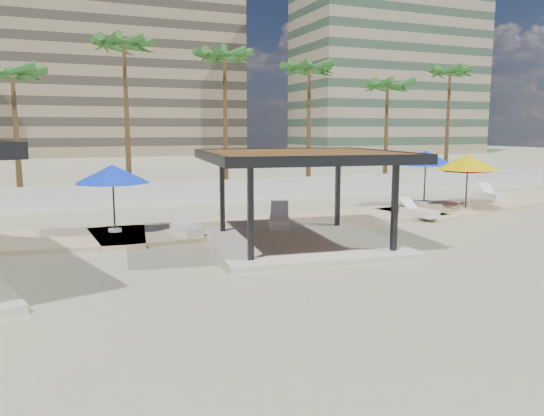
{
  "coord_description": "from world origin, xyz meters",
  "views": [
    {
      "loc": [
        -7.22,
        -14.14,
        4.16
      ],
      "look_at": [
        -0.1,
        3.11,
        1.4
      ],
      "focal_mm": 35.0,
      "sensor_mm": 36.0,
      "label": 1
    }
  ],
  "objects": [
    {
      "name": "lounger_d",
      "position": [
        16.31,
        9.25,
        0.38
      ],
      "size": [
        1.28,
        2.34,
        0.84
      ],
      "rotation": [
        0.0,
        0.0,
        1.3
      ],
      "color": "white",
      "rests_on": "promenade"
    },
    {
      "name": "ground",
      "position": [
        0.0,
        0.0,
        0.0
      ],
      "size": [
        200.0,
        200.0,
        0.0
      ],
      "primitive_type": "plane",
      "color": "tan",
      "rests_on": "ground"
    },
    {
      "name": "palm_c",
      "position": [
        -9.0,
        18.1,
        6.92
      ],
      "size": [
        3.0,
        3.0,
        8.01
      ],
      "color": "brown",
      "rests_on": "ground"
    },
    {
      "name": "palm_d",
      "position": [
        -3.0,
        18.9,
        8.76
      ],
      "size": [
        3.0,
        3.0,
        9.97
      ],
      "color": "brown",
      "rests_on": "ground"
    },
    {
      "name": "umbrella_d",
      "position": [
        11.4,
        9.2,
        2.65
      ],
      "size": [
        3.78,
        3.78,
        2.88
      ],
      "rotation": [
        0.0,
        0.0,
        -0.19
      ],
      "color": "beige",
      "rests_on": "promenade"
    },
    {
      "name": "building_mid",
      "position": [
        4.0,
        78.0,
        14.27
      ],
      "size": [
        38.0,
        16.0,
        30.4
      ],
      "color": "#847259",
      "rests_on": "ground"
    },
    {
      "name": "umbrella_e",
      "position": [
        11.76,
        6.42,
        2.56
      ],
      "size": [
        3.54,
        3.54,
        2.77
      ],
      "rotation": [
        0.0,
        0.0,
        -0.15
      ],
      "color": "beige",
      "rests_on": "promenade"
    },
    {
      "name": "umbrella_f",
      "position": [
        -5.12,
        7.24,
        2.45
      ],
      "size": [
        3.77,
        3.77,
        2.64
      ],
      "rotation": [
        0.0,
        0.0,
        0.33
      ],
      "color": "beige",
      "rests_on": "promenade"
    },
    {
      "name": "pavilion_central",
      "position": [
        0.94,
        2.93,
        2.04
      ],
      "size": [
        7.49,
        7.49,
        3.41
      ],
      "rotation": [
        0.0,
        0.0,
        -0.12
      ],
      "color": "beige",
      "rests_on": "ground"
    },
    {
      "name": "lounger_b",
      "position": [
        1.36,
        5.85,
        0.4
      ],
      "size": [
        1.71,
        2.55,
        0.92
      ],
      "rotation": [
        0.0,
        0.0,
        1.15
      ],
      "color": "white",
      "rests_on": "promenade"
    },
    {
      "name": "palm_f",
      "position": [
        9.0,
        18.6,
        7.9
      ],
      "size": [
        3.0,
        3.0,
        9.05
      ],
      "color": "brown",
      "rests_on": "ground"
    },
    {
      "name": "palm_e",
      "position": [
        3.0,
        18.4,
        8.36
      ],
      "size": [
        3.0,
        3.0,
        9.54
      ],
      "color": "brown",
      "rests_on": "ground"
    },
    {
      "name": "promenade",
      "position": [
        2.0,
        7.67,
        0.06
      ],
      "size": [
        44.45,
        7.97,
        0.24
      ],
      "color": "#C6B284",
      "rests_on": "ground"
    },
    {
      "name": "palm_h",
      "position": [
        21.0,
        18.8,
        8.18
      ],
      "size": [
        3.0,
        3.0,
        9.34
      ],
      "color": "brown",
      "rests_on": "ground"
    },
    {
      "name": "lounger_c",
      "position": [
        8.43,
        5.85,
        0.37
      ],
      "size": [
        0.91,
        2.15,
        0.79
      ],
      "rotation": [
        0.0,
        0.0,
        1.69
      ],
      "color": "white",
      "rests_on": "promenade"
    },
    {
      "name": "palm_g",
      "position": [
        15.0,
        18.2,
        6.98
      ],
      "size": [
        3.0,
        3.0,
        8.07
      ],
      "color": "brown",
      "rests_on": "ground"
    },
    {
      "name": "boundary_wall",
      "position": [
        0.0,
        16.0,
        0.6
      ],
      "size": [
        56.0,
        0.3,
        1.2
      ],
      "primitive_type": "cube",
      "color": "silver",
      "rests_on": "ground"
    },
    {
      "name": "umbrella_c",
      "position": [
        13.38,
        8.18,
        2.25
      ],
      "size": [
        2.74,
        2.74,
        2.41
      ],
      "rotation": [
        0.0,
        0.0,
        -0.01
      ],
      "color": "beige",
      "rests_on": "promenade"
    },
    {
      "name": "lounger_a",
      "position": [
        -2.59,
        5.85,
        0.37
      ],
      "size": [
        0.91,
        2.13,
        0.78
      ],
      "rotation": [
        0.0,
        0.0,
        1.69
      ],
      "color": "white",
      "rests_on": "promenade"
    },
    {
      "name": "building_east",
      "position": [
        48.0,
        66.0,
        17.27
      ],
      "size": [
        32.0,
        15.0,
        36.4
      ],
      "color": "gray",
      "rests_on": "ground"
    }
  ]
}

